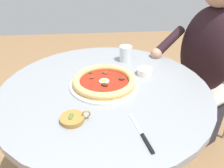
% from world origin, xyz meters
% --- Properties ---
extents(dining_table, '(1.00, 1.00, 0.72)m').
position_xyz_m(dining_table, '(0.00, 0.00, 0.58)').
color(dining_table, gray).
rests_on(dining_table, ground).
extents(pizza_on_plate, '(0.33, 0.33, 0.04)m').
position_xyz_m(pizza_on_plate, '(0.02, -0.00, 0.74)').
color(pizza_on_plate, white).
rests_on(pizza_on_plate, dining_table).
extents(water_glass, '(0.07, 0.07, 0.09)m').
position_xyz_m(water_glass, '(0.28, -0.14, 0.76)').
color(water_glass, silver).
rests_on(water_glass, dining_table).
extents(steak_knife, '(0.20, 0.05, 0.01)m').
position_xyz_m(steak_knife, '(-0.35, -0.12, 0.72)').
color(steak_knife, silver).
rests_on(steak_knife, dining_table).
extents(ramekin_capers, '(0.08, 0.08, 0.03)m').
position_xyz_m(ramekin_capers, '(0.11, -0.22, 0.74)').
color(ramekin_capers, white).
rests_on(ramekin_capers, dining_table).
extents(olive_pan, '(0.09, 0.12, 0.04)m').
position_xyz_m(olive_pan, '(-0.23, 0.13, 0.73)').
color(olive_pan, olive).
rests_on(olive_pan, dining_table).
extents(diner_person, '(0.43, 0.58, 1.20)m').
position_xyz_m(diner_person, '(0.34, -0.67, 0.54)').
color(diner_person, '#282833').
rests_on(diner_person, ground).
extents(cafe_chair_diner, '(0.54, 0.54, 0.90)m').
position_xyz_m(cafe_chair_diner, '(0.41, -0.80, 0.54)').
color(cafe_chair_diner, beige).
rests_on(cafe_chair_diner, ground).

